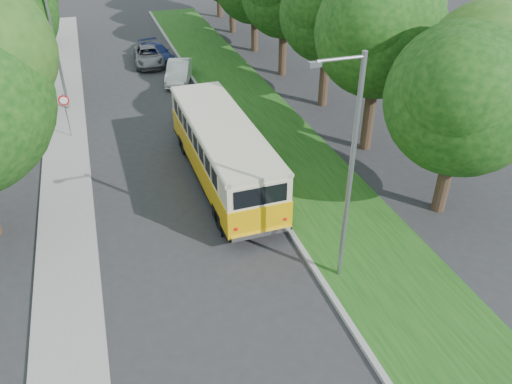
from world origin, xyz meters
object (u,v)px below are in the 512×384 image
object	(u,v)px
car_silver	(195,123)
car_grey	(149,56)
lamppost_near	(349,169)
vintage_bus	(223,153)
car_white	(179,72)
car_blue	(157,53)
lamppost_far	(53,42)

from	to	relation	value
car_silver	car_grey	distance (m)	13.08
lamppost_near	vintage_bus	bearing A→B (deg)	105.59
car_silver	car_grey	size ratio (longest dim) A/B	0.99
car_silver	lamppost_near	bearing A→B (deg)	-79.20
car_white	car_blue	bearing A→B (deg)	115.45
lamppost_near	lamppost_far	size ratio (longest dim) A/B	1.07
vintage_bus	car_blue	world-z (taller)	vintage_bus
lamppost_far	vintage_bus	distance (m)	13.21
lamppost_far	car_grey	xyz separation A→B (m)	(5.95, 7.18, -3.48)
vintage_bus	lamppost_far	bearing A→B (deg)	120.78
lamppost_far	car_blue	distance (m)	10.89
lamppost_near	lamppost_far	distance (m)	20.53
lamppost_near	car_white	bearing A→B (deg)	94.08
lamppost_near	car_grey	distance (m)	26.12
car_grey	car_blue	bearing A→B (deg)	50.65
vintage_bus	car_white	bearing A→B (deg)	86.69
lamppost_far	car_white	bearing A→B (deg)	21.01
car_silver	vintage_bus	bearing A→B (deg)	-87.28
car_white	lamppost_near	bearing A→B (deg)	-68.96
vintage_bus	car_silver	xyz separation A→B (m)	(-0.20, 5.13, -0.75)
vintage_bus	car_grey	bearing A→B (deg)	91.77
vintage_bus	car_grey	world-z (taller)	vintage_bus
car_silver	car_white	bearing A→B (deg)	85.55
lamppost_far	car_white	size ratio (longest dim) A/B	1.79
car_blue	lamppost_far	bearing A→B (deg)	-141.18
lamppost_near	car_blue	distance (m)	26.77
car_silver	car_blue	bearing A→B (deg)	90.53
car_silver	car_white	xyz separation A→B (m)	(0.76, 8.72, -0.08)
car_blue	car_silver	bearing A→B (deg)	-101.24
lamppost_far	car_grey	bearing A→B (deg)	50.38
lamppost_far	lamppost_near	bearing A→B (deg)	-64.29
car_white	car_blue	size ratio (longest dim) A/B	0.99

